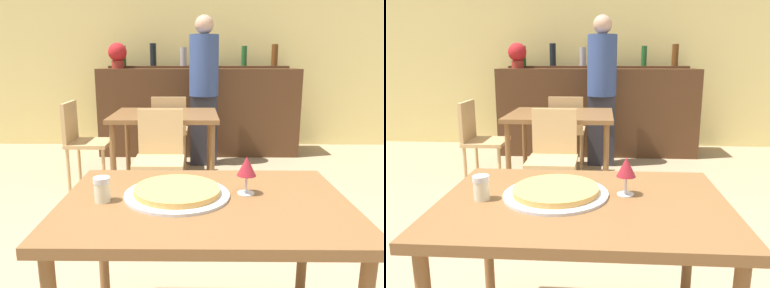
% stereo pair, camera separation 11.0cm
% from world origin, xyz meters
% --- Properties ---
extents(wall_back, '(8.00, 0.05, 2.80)m').
position_xyz_m(wall_back, '(0.00, 4.11, 1.40)').
color(wall_back, '#EAD684').
rests_on(wall_back, ground_plane).
extents(dining_table_near, '(1.14, 0.79, 0.72)m').
position_xyz_m(dining_table_near, '(0.00, 0.00, 0.64)').
color(dining_table_near, brown).
rests_on(dining_table_near, ground_plane).
extents(dining_table_far, '(1.01, 0.84, 0.75)m').
position_xyz_m(dining_table_far, '(-0.33, 2.19, 0.66)').
color(dining_table_far, brown).
rests_on(dining_table_far, ground_plane).
extents(bar_counter, '(2.60, 0.56, 1.14)m').
position_xyz_m(bar_counter, '(0.00, 3.61, 0.57)').
color(bar_counter, '#4C2D19').
rests_on(bar_counter, ground_plane).
extents(bar_back_shelf, '(2.39, 0.24, 0.32)m').
position_xyz_m(bar_back_shelf, '(-0.01, 3.75, 1.21)').
color(bar_back_shelf, '#4C2D19').
rests_on(bar_back_shelf, bar_counter).
extents(chair_far_side_front, '(0.40, 0.40, 0.85)m').
position_xyz_m(chair_far_side_front, '(-0.33, 1.60, 0.50)').
color(chair_far_side_front, tan).
rests_on(chair_far_side_front, ground_plane).
extents(chair_far_side_back, '(0.40, 0.40, 0.85)m').
position_xyz_m(chair_far_side_back, '(-0.33, 2.79, 0.50)').
color(chair_far_side_back, tan).
rests_on(chair_far_side_back, ground_plane).
extents(chair_far_side_left, '(0.40, 0.40, 0.85)m').
position_xyz_m(chair_far_side_left, '(-1.16, 2.19, 0.50)').
color(chair_far_side_left, tan).
rests_on(chair_far_side_left, ground_plane).
extents(pizza_tray, '(0.43, 0.43, 0.04)m').
position_xyz_m(pizza_tray, '(-0.11, 0.04, 0.74)').
color(pizza_tray, silver).
rests_on(pizza_tray, dining_table_near).
extents(cheese_shaker, '(0.07, 0.07, 0.10)m').
position_xyz_m(cheese_shaker, '(-0.40, -0.02, 0.77)').
color(cheese_shaker, beige).
rests_on(cheese_shaker, dining_table_near).
extents(person_standing, '(0.34, 0.34, 1.75)m').
position_xyz_m(person_standing, '(0.06, 3.03, 0.95)').
color(person_standing, '#2D2D38').
rests_on(person_standing, ground_plane).
extents(wine_glass, '(0.08, 0.08, 0.16)m').
position_xyz_m(wine_glass, '(0.17, 0.07, 0.83)').
color(wine_glass, silver).
rests_on(wine_glass, dining_table_near).
extents(potted_plant, '(0.24, 0.24, 0.33)m').
position_xyz_m(potted_plant, '(-1.05, 3.56, 1.32)').
color(potted_plant, maroon).
rests_on(potted_plant, bar_counter).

